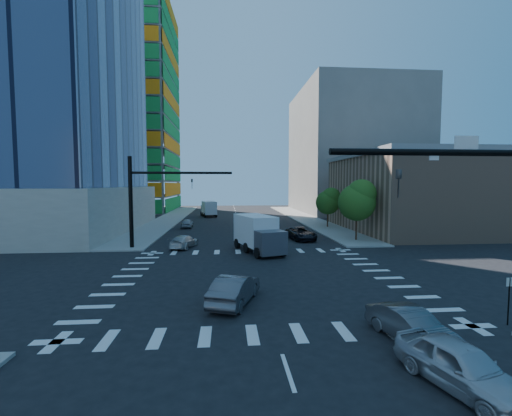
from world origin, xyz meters
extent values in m
plane|color=black|center=(0.00, 0.00, 0.00)|extent=(160.00, 160.00, 0.00)
cube|color=silver|center=(0.00, 0.00, 0.01)|extent=(20.00, 20.00, 0.01)
cube|color=gray|center=(12.50, 40.00, 0.07)|extent=(5.00, 60.00, 0.15)
cube|color=gray|center=(-12.50, 40.00, 0.07)|extent=(5.00, 60.00, 0.15)
cube|color=gray|center=(-30.00, 25.00, 3.00)|extent=(30.00, 30.00, 6.00)
cube|color=#198E39|center=(-14.90, 62.00, 24.50)|extent=(0.12, 24.00, 49.00)
cube|color=orange|center=(-27.50, 49.40, 24.50)|extent=(24.00, 0.12, 49.00)
cube|color=tan|center=(25.00, 22.00, 5.00)|extent=(20.00, 22.00, 10.00)
cube|color=slate|center=(25.00, 22.00, 10.30)|extent=(20.50, 22.50, 0.60)
cube|color=slate|center=(27.00, 55.00, 14.00)|extent=(24.00, 30.00, 28.00)
cylinder|color=black|center=(6.50, -11.50, 7.55)|extent=(10.00, 0.24, 0.24)
imported|color=black|center=(4.00, -11.50, 6.45)|extent=(0.16, 0.20, 1.00)
cube|color=white|center=(6.50, -11.50, 7.90)|extent=(0.90, 0.04, 0.50)
cylinder|color=black|center=(-11.50, 11.50, 4.65)|extent=(0.40, 0.40, 9.00)
cylinder|color=black|center=(-6.50, 11.50, 7.55)|extent=(10.00, 0.24, 0.24)
imported|color=black|center=(-5.50, 11.50, 6.45)|extent=(0.16, 0.20, 1.00)
cylinder|color=#382316|center=(12.50, 14.00, 1.29)|extent=(0.20, 0.20, 2.27)
sphere|color=#184A13|center=(12.50, 14.00, 4.38)|extent=(4.16, 4.16, 4.16)
sphere|color=#417125|center=(12.90, 13.70, 5.35)|extent=(3.25, 3.25, 3.25)
cylinder|color=#382316|center=(12.80, 26.00, 1.11)|extent=(0.20, 0.20, 1.92)
sphere|color=#184A13|center=(12.80, 26.00, 3.72)|extent=(3.52, 3.52, 3.52)
sphere|color=#417125|center=(13.20, 25.70, 4.55)|extent=(2.75, 2.75, 2.75)
cylinder|color=black|center=(10.70, -9.00, 1.10)|extent=(0.06, 0.06, 2.20)
cube|color=silver|center=(10.70, -9.00, 2.00)|extent=(0.30, 0.03, 0.40)
imported|color=#B6B8BE|center=(5.22, -13.40, 0.74)|extent=(2.87, 4.66, 1.48)
imported|color=#4E4F53|center=(5.40, -10.17, 0.67)|extent=(2.42, 4.29, 1.34)
imported|color=black|center=(6.46, 15.46, 0.73)|extent=(3.25, 5.56, 1.45)
imported|color=beige|center=(-6.38, 11.58, 0.64)|extent=(2.89, 4.71, 1.28)
imported|color=#98999F|center=(-7.86, 27.59, 0.66)|extent=(1.61, 3.90, 1.32)
imported|color=#4F4E54|center=(-1.65, -5.03, 0.77)|extent=(3.09, 4.94, 1.54)
cube|color=silver|center=(1.00, 8.55, 2.03)|extent=(4.07, 5.86, 2.77)
cube|color=#47464F|center=(1.00, 8.55, 1.33)|extent=(2.92, 2.58, 2.03)
cube|color=silver|center=(-5.68, 45.27, 1.80)|extent=(3.22, 5.11, 2.46)
cube|color=#47464F|center=(-5.68, 45.27, 1.18)|extent=(2.49, 2.13, 1.80)
camera|label=1|loc=(-2.06, -23.15, 6.43)|focal=24.00mm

